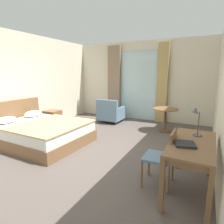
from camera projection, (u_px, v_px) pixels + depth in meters
ground at (88, 153)px, 4.31m from camera, size 5.68×7.61×0.10m
wall_back at (140, 81)px, 7.10m from camera, size 5.28×0.12×2.86m
wall_left at (7, 84)px, 5.14m from camera, size 0.12×7.21×2.86m
balcony_glass_door at (138, 86)px, 7.10m from camera, size 1.42×0.02×2.52m
curtain_panel_left at (114, 82)px, 7.40m from camera, size 0.51×0.10×2.74m
curtain_panel_right at (162, 84)px, 6.58m from camera, size 0.36×0.10×2.74m
bed at (40, 132)px, 4.79m from camera, size 2.25×1.79×1.00m
nightstand at (52, 118)px, 6.35m from camera, size 0.49×0.45×0.51m
writing_desk at (192, 148)px, 2.74m from camera, size 0.62×1.36×0.77m
desk_chair at (164, 155)px, 2.92m from camera, size 0.44×0.44×0.90m
desk_lamp at (196, 116)px, 2.92m from camera, size 0.19×0.18×0.48m
closed_book at (185, 144)px, 2.60m from camera, size 0.32×0.32×0.03m
armchair_by_window at (110, 113)px, 6.78m from camera, size 0.80×0.79×0.84m
round_cafe_table at (165, 114)px, 5.68m from camera, size 0.74×0.74×0.70m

